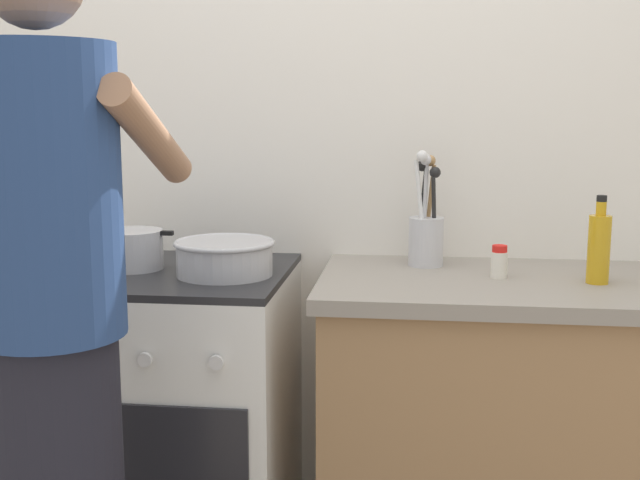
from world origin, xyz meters
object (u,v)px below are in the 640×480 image
object	(u,v)px
stove_range	(184,423)
pot	(132,249)
person	(55,353)
utensil_crock	(426,231)
mixing_bowl	(225,256)
oil_bottle	(599,247)
spice_bottle	(499,262)

from	to	relation	value
stove_range	pot	bearing A→B (deg)	175.75
stove_range	person	xyz separation A→B (m)	(-0.07, -0.64, 0.41)
pot	utensil_crock	distance (m)	0.84
stove_range	mixing_bowl	distance (m)	0.52
stove_range	person	world-z (taller)	person
mixing_bowl	oil_bottle	size ratio (longest dim) A/B	1.20
utensil_crock	person	xyz separation A→B (m)	(-0.76, -0.80, -0.14)
mixing_bowl	utensil_crock	bearing A→B (deg)	20.21
person	stove_range	bearing A→B (deg)	83.67
stove_range	person	bearing A→B (deg)	-96.33
mixing_bowl	utensil_crock	distance (m)	0.58
spice_bottle	oil_bottle	world-z (taller)	oil_bottle
spice_bottle	stove_range	bearing A→B (deg)	-179.00
pot	person	distance (m)	0.66
pot	stove_range	bearing A→B (deg)	-4.25
stove_range	mixing_bowl	size ratio (longest dim) A/B	3.26
stove_range	pot	distance (m)	0.52
oil_bottle	person	world-z (taller)	person
stove_range	mixing_bowl	xyz separation A→B (m)	(0.14, -0.04, 0.50)
spice_bottle	person	xyz separation A→B (m)	(-0.95, -0.66, -0.08)
pot	mixing_bowl	size ratio (longest dim) A/B	0.87
spice_bottle	person	world-z (taller)	person
stove_range	utensil_crock	world-z (taller)	utensil_crock
mixing_bowl	person	size ratio (longest dim) A/B	0.16
mixing_bowl	person	xyz separation A→B (m)	(-0.21, -0.60, -0.09)
pot	mixing_bowl	distance (m)	0.28
pot	utensil_crock	size ratio (longest dim) A/B	0.72
pot	mixing_bowl	world-z (taller)	pot
oil_bottle	mixing_bowl	bearing A→B (deg)	-178.85
pot	oil_bottle	world-z (taller)	oil_bottle
stove_range	person	size ratio (longest dim) A/B	0.53
spice_bottle	oil_bottle	size ratio (longest dim) A/B	0.38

